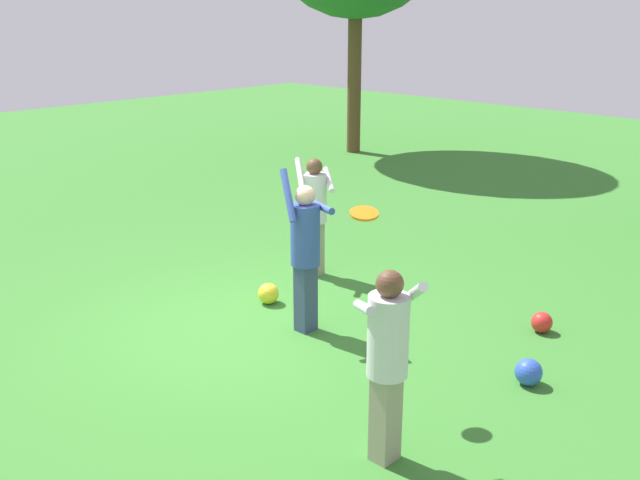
{
  "coord_description": "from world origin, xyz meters",
  "views": [
    {
      "loc": [
        6.25,
        -4.95,
        3.69
      ],
      "look_at": [
        0.59,
        0.86,
        1.05
      ],
      "focal_mm": 40.81,
      "sensor_mm": 36.0,
      "label": 1
    }
  ],
  "objects_px": {
    "person_thrower": "(305,245)",
    "frisbee": "(364,213)",
    "person_bystander": "(314,207)",
    "ball_yellow": "(268,294)",
    "person_catcher": "(388,350)",
    "ball_red": "(542,322)",
    "ball_blue": "(529,372)"
  },
  "relations": [
    {
      "from": "person_catcher",
      "to": "ball_red",
      "type": "relative_size",
      "value": 6.85
    },
    {
      "from": "person_catcher",
      "to": "frisbee",
      "type": "relative_size",
      "value": 4.5
    },
    {
      "from": "person_thrower",
      "to": "frisbee",
      "type": "relative_size",
      "value": 5.13
    },
    {
      "from": "person_thrower",
      "to": "person_bystander",
      "type": "bearing_deg",
      "value": 155.48
    },
    {
      "from": "person_thrower",
      "to": "person_catcher",
      "type": "distance_m",
      "value": 2.67
    },
    {
      "from": "person_catcher",
      "to": "person_bystander",
      "type": "xyz_separation_m",
      "value": [
        -3.53,
        2.74,
        -0.02
      ]
    },
    {
      "from": "person_thrower",
      "to": "ball_red",
      "type": "xyz_separation_m",
      "value": [
        2.04,
        1.89,
        -0.93
      ]
    },
    {
      "from": "person_catcher",
      "to": "person_bystander",
      "type": "relative_size",
      "value": 1.02
    },
    {
      "from": "person_bystander",
      "to": "person_thrower",
      "type": "bearing_deg",
      "value": -11.16
    },
    {
      "from": "person_catcher",
      "to": "ball_yellow",
      "type": "distance_m",
      "value": 3.69
    },
    {
      "from": "frisbee",
      "to": "ball_red",
      "type": "distance_m",
      "value": 3.12
    },
    {
      "from": "ball_blue",
      "to": "person_bystander",
      "type": "bearing_deg",
      "value": 168.96
    },
    {
      "from": "person_catcher",
      "to": "frisbee",
      "type": "distance_m",
      "value": 1.41
    },
    {
      "from": "ball_yellow",
      "to": "person_bystander",
      "type": "bearing_deg",
      "value": 105.1
    },
    {
      "from": "person_catcher",
      "to": "ball_red",
      "type": "distance_m",
      "value": 3.37
    },
    {
      "from": "frisbee",
      "to": "ball_blue",
      "type": "relative_size",
      "value": 1.36
    },
    {
      "from": "frisbee",
      "to": "ball_blue",
      "type": "height_order",
      "value": "frisbee"
    },
    {
      "from": "frisbee",
      "to": "person_thrower",
      "type": "bearing_deg",
      "value": 155.91
    },
    {
      "from": "ball_red",
      "to": "ball_yellow",
      "type": "xyz_separation_m",
      "value": [
        -2.95,
        -1.67,
        0.01
      ]
    },
    {
      "from": "person_thrower",
      "to": "ball_red",
      "type": "relative_size",
      "value": 7.8
    },
    {
      "from": "person_catcher",
      "to": "frisbee",
      "type": "bearing_deg",
      "value": 0.0
    },
    {
      "from": "frisbee",
      "to": "ball_red",
      "type": "relative_size",
      "value": 1.52
    },
    {
      "from": "ball_red",
      "to": "person_thrower",
      "type": "bearing_deg",
      "value": -137.07
    },
    {
      "from": "person_bystander",
      "to": "ball_yellow",
      "type": "distance_m",
      "value": 1.49
    },
    {
      "from": "frisbee",
      "to": "ball_yellow",
      "type": "relative_size",
      "value": 1.4
    },
    {
      "from": "frisbee",
      "to": "person_catcher",
      "type": "bearing_deg",
      "value": -38.69
    },
    {
      "from": "person_bystander",
      "to": "ball_red",
      "type": "distance_m",
      "value": 3.42
    },
    {
      "from": "person_thrower",
      "to": "ball_blue",
      "type": "height_order",
      "value": "person_thrower"
    },
    {
      "from": "person_catcher",
      "to": "person_thrower",
      "type": "bearing_deg",
      "value": 8.45
    },
    {
      "from": "ball_red",
      "to": "ball_yellow",
      "type": "distance_m",
      "value": 3.39
    },
    {
      "from": "person_thrower",
      "to": "person_catcher",
      "type": "bearing_deg",
      "value": -6.15
    },
    {
      "from": "person_bystander",
      "to": "ball_yellow",
      "type": "height_order",
      "value": "person_bystander"
    }
  ]
}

